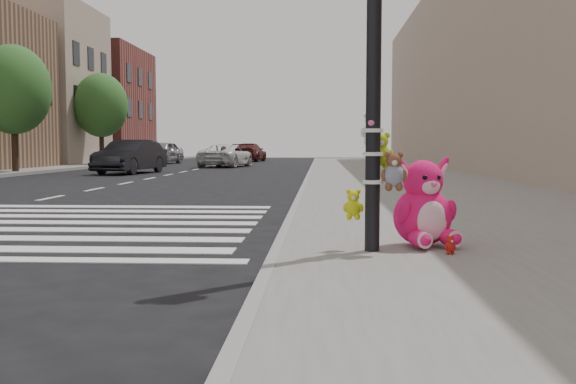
# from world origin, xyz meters

# --- Properties ---
(ground) EXTENTS (120.00, 120.00, 0.00)m
(ground) POSITION_xyz_m (0.00, 0.00, 0.00)
(ground) COLOR black
(ground) RESTS_ON ground
(sidewalk_near) EXTENTS (7.00, 80.00, 0.14)m
(sidewalk_near) POSITION_xyz_m (5.00, 10.00, 0.07)
(sidewalk_near) COLOR slate
(sidewalk_near) RESTS_ON ground
(curb_edge) EXTENTS (0.12, 80.00, 0.15)m
(curb_edge) POSITION_xyz_m (1.55, 10.00, 0.07)
(curb_edge) COLOR gray
(curb_edge) RESTS_ON ground
(bld_far_d) EXTENTS (6.00, 8.00, 10.00)m
(bld_far_d) POSITION_xyz_m (-15.50, 35.00, 5.00)
(bld_far_d) COLOR tan
(bld_far_d) RESTS_ON ground
(bld_far_e) EXTENTS (6.00, 10.00, 9.00)m
(bld_far_e) POSITION_xyz_m (-15.50, 46.00, 4.50)
(bld_far_e) COLOR brown
(bld_far_e) RESTS_ON ground
(bld_near) EXTENTS (5.00, 60.00, 10.00)m
(bld_near) POSITION_xyz_m (10.50, 20.00, 5.00)
(bld_near) COLOR tan
(bld_near) RESTS_ON ground
(signal_pole) EXTENTS (0.68, 0.50, 4.00)m
(signal_pole) POSITION_xyz_m (2.63, 1.81, 1.78)
(signal_pole) COLOR black
(signal_pole) RESTS_ON sidewalk_near
(tree_far_b) EXTENTS (3.20, 3.20, 5.44)m
(tree_far_b) POSITION_xyz_m (-11.20, 22.00, 3.65)
(tree_far_b) COLOR #382619
(tree_far_b) RESTS_ON sidewalk_far
(tree_far_c) EXTENTS (3.20, 3.20, 5.44)m
(tree_far_c) POSITION_xyz_m (-11.20, 33.00, 3.65)
(tree_far_c) COLOR #382619
(tree_far_c) RESTS_ON sidewalk_far
(pink_bunny) EXTENTS (0.84, 0.91, 1.04)m
(pink_bunny) POSITION_xyz_m (3.21, 2.17, 0.56)
(pink_bunny) COLOR #FE156A
(pink_bunny) RESTS_ON sidewalk_near
(red_teddy) EXTENTS (0.16, 0.15, 0.20)m
(red_teddy) POSITION_xyz_m (3.40, 1.62, 0.24)
(red_teddy) COLOR red
(red_teddy) RESTS_ON sidewalk_near
(car_dark_far) EXTENTS (2.31, 4.81, 1.52)m
(car_dark_far) POSITION_xyz_m (-6.50, 23.21, 0.76)
(car_dark_far) COLOR black
(car_dark_far) RESTS_ON ground
(car_white_near) EXTENTS (2.93, 5.03, 1.32)m
(car_white_near) POSITION_xyz_m (-3.50, 32.04, 0.66)
(car_white_near) COLOR silver
(car_white_near) RESTS_ON ground
(car_maroon_near) EXTENTS (2.39, 4.99, 1.40)m
(car_maroon_near) POSITION_xyz_m (-3.50, 44.37, 0.70)
(car_maroon_near) COLOR #561918
(car_maroon_near) RESTS_ON ground
(car_silver_deep) EXTENTS (2.49, 4.79, 1.56)m
(car_silver_deep) POSITION_xyz_m (-8.76, 37.75, 0.78)
(car_silver_deep) COLOR #9D9DA1
(car_silver_deep) RESTS_ON ground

